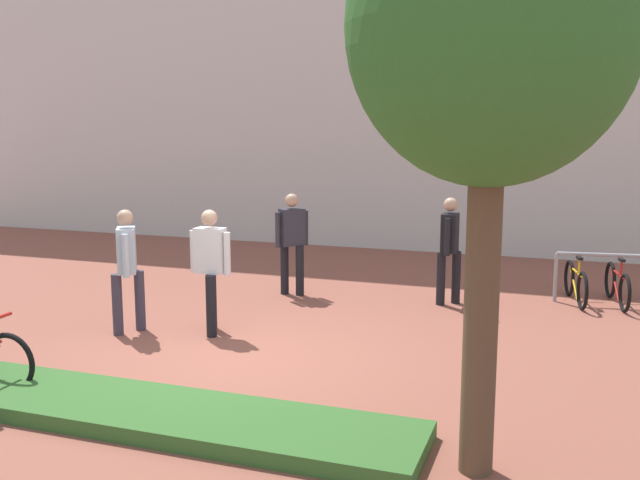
{
  "coord_description": "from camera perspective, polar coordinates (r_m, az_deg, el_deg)",
  "views": [
    {
      "loc": [
        3.73,
        -7.6,
        2.87
      ],
      "look_at": [
        0.4,
        1.89,
        1.23
      ],
      "focal_mm": 40.07,
      "sensor_mm": 36.0,
      "label": 1
    }
  ],
  "objects": [
    {
      "name": "person_shirt_white",
      "position": [
        9.88,
        -8.75,
        -1.84
      ],
      "size": [
        0.61,
        0.49,
        1.72
      ],
      "color": "black",
      "rests_on": "ground"
    },
    {
      "name": "planter_strip",
      "position": [
        7.79,
        -18.39,
        -12.2
      ],
      "size": [
        7.0,
        1.1,
        0.16
      ],
      "primitive_type": "cube",
      "color": "#336028",
      "rests_on": "ground"
    },
    {
      "name": "person_suited_navy",
      "position": [
        11.52,
        10.31,
        -0.29
      ],
      "size": [
        0.35,
        0.61,
        1.72
      ],
      "color": "black",
      "rests_on": "ground"
    },
    {
      "name": "bollard_steel",
      "position": [
        11.05,
        11.94,
        -3.57
      ],
      "size": [
        0.16,
        0.16,
        0.9
      ],
      "primitive_type": "cylinder",
      "color": "#ADADB2",
      "rests_on": "ground"
    },
    {
      "name": "building_facade",
      "position": [
        16.97,
        6.77,
        16.43
      ],
      "size": [
        28.0,
        1.2,
        10.0
      ],
      "primitive_type": "cube",
      "color": "silver",
      "rests_on": "ground"
    },
    {
      "name": "tree_sidewalk",
      "position": [
        5.77,
        13.55,
        15.99
      ],
      "size": [
        2.24,
        2.24,
        4.84
      ],
      "color": "brown",
      "rests_on": "ground"
    },
    {
      "name": "person_casual_tan",
      "position": [
        10.13,
        -15.16,
        -1.78
      ],
      "size": [
        0.41,
        0.53,
        1.72
      ],
      "color": "#383342",
      "rests_on": "ground"
    },
    {
      "name": "ground_plane",
      "position": [
        8.94,
        -6.53,
        -9.51
      ],
      "size": [
        60.0,
        60.0,
        0.0
      ],
      "primitive_type": "plane",
      "color": "brown"
    },
    {
      "name": "person_suited_dark",
      "position": [
        11.97,
        -2.25,
        0.21
      ],
      "size": [
        0.45,
        0.48,
        1.72
      ],
      "color": "black",
      "rests_on": "ground"
    }
  ]
}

